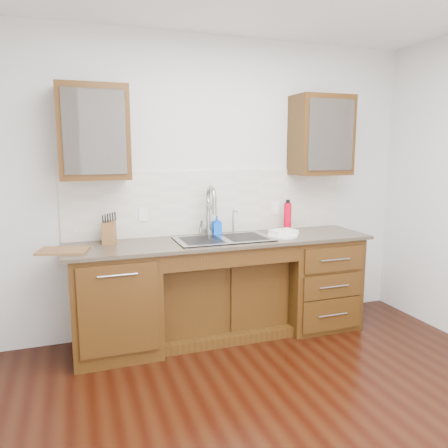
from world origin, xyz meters
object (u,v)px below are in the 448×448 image
object	(u,v)px
plate	(283,236)
knife_block	(109,233)
cutting_board	(63,251)
water_bottle	(287,217)
soap_bottle	(217,225)

from	to	relation	value
plate	knife_block	distance (m)	1.53
plate	cutting_board	bearing A→B (deg)	179.25
water_bottle	cutting_board	xyz separation A→B (m)	(-2.05, -0.22, -0.13)
plate	soap_bottle	bearing A→B (deg)	151.14
water_bottle	cutting_board	bearing A→B (deg)	-173.87
water_bottle	plate	distance (m)	0.33
soap_bottle	water_bottle	distance (m)	0.71
cutting_board	plate	bearing A→B (deg)	-0.75
plate	cutting_board	world-z (taller)	same
plate	cutting_board	xyz separation A→B (m)	(-1.88, 0.02, 0.00)
soap_bottle	cutting_board	xyz separation A→B (m)	(-1.35, -0.27, -0.08)
soap_bottle	cutting_board	distance (m)	1.38
soap_bottle	plate	xyz separation A→B (m)	(0.53, -0.29, -0.08)
knife_block	soap_bottle	bearing A→B (deg)	15.97
plate	cutting_board	size ratio (longest dim) A/B	0.76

